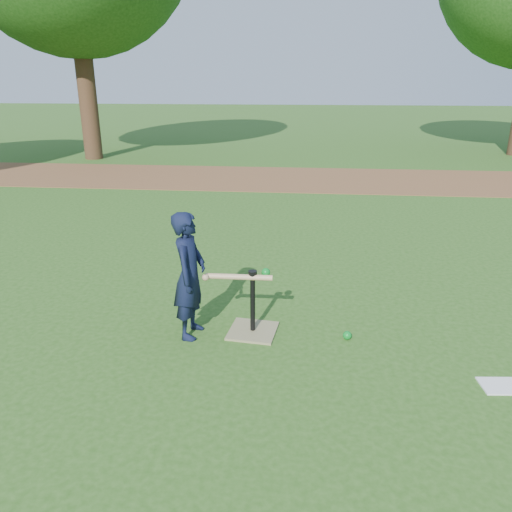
# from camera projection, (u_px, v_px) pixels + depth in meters

# --- Properties ---
(ground) EXTENTS (80.00, 80.00, 0.00)m
(ground) POSITION_uv_depth(u_px,v_px,m) (282.00, 336.00, 4.61)
(ground) COLOR #285116
(ground) RESTS_ON ground
(dirt_strip) EXTENTS (24.00, 3.00, 0.01)m
(dirt_strip) POSITION_uv_depth(u_px,v_px,m) (299.00, 179.00, 11.62)
(dirt_strip) COLOR brown
(dirt_strip) RESTS_ON ground
(child) EXTENTS (0.31, 0.45, 1.17)m
(child) POSITION_uv_depth(u_px,v_px,m) (190.00, 275.00, 4.44)
(child) COLOR black
(child) RESTS_ON ground
(wiffle_ball_ground) EXTENTS (0.08, 0.08, 0.08)m
(wiffle_ball_ground) POSITION_uv_depth(u_px,v_px,m) (347.00, 335.00, 4.53)
(wiffle_ball_ground) COLOR #0B7F24
(wiffle_ball_ground) RESTS_ON ground
(clipboard) EXTENTS (0.32, 0.26, 0.01)m
(clipboard) POSITION_uv_depth(u_px,v_px,m) (500.00, 386.00, 3.85)
(clipboard) COLOR white
(clipboard) RESTS_ON ground
(batting_tee) EXTENTS (0.48, 0.48, 0.61)m
(batting_tee) POSITION_uv_depth(u_px,v_px,m) (253.00, 321.00, 4.64)
(batting_tee) COLOR #8D8359
(batting_tee) RESTS_ON ground
(swing_action) EXTENTS (0.63, 0.21, 0.09)m
(swing_action) POSITION_uv_depth(u_px,v_px,m) (241.00, 276.00, 4.49)
(swing_action) COLOR tan
(swing_action) RESTS_ON ground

